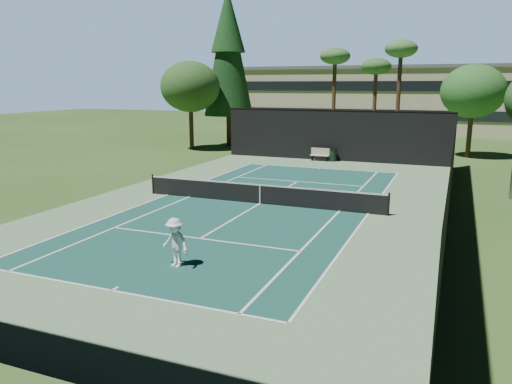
{
  "coord_description": "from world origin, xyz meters",
  "views": [
    {
      "loc": [
        9.1,
        -23.03,
        5.96
      ],
      "look_at": [
        1.0,
        -3.0,
        1.3
      ],
      "focal_mm": 35.0,
      "sensor_mm": 36.0,
      "label": 1
    }
  ],
  "objects_px": {
    "tennis_ball_c": "(311,187)",
    "tennis_ball_b": "(237,195)",
    "tennis_net": "(260,193)",
    "park_bench": "(320,154)",
    "player": "(175,243)",
    "tennis_ball_d": "(232,187)",
    "trash_bin": "(333,155)"
  },
  "relations": [
    {
      "from": "player",
      "to": "park_bench",
      "type": "xyz_separation_m",
      "value": [
        -1.66,
        24.88,
        -0.29
      ]
    },
    {
      "from": "tennis_net",
      "to": "player",
      "type": "xyz_separation_m",
      "value": [
        0.7,
        -9.4,
        0.28
      ]
    },
    {
      "from": "tennis_ball_c",
      "to": "tennis_ball_b",
      "type": "bearing_deg",
      "value": -131.26
    },
    {
      "from": "tennis_net",
      "to": "trash_bin",
      "type": "relative_size",
      "value": 13.65
    },
    {
      "from": "player",
      "to": "trash_bin",
      "type": "xyz_separation_m",
      "value": [
        -0.62,
        25.02,
        -0.36
      ]
    },
    {
      "from": "trash_bin",
      "to": "tennis_ball_b",
      "type": "bearing_deg",
      "value": -97.69
    },
    {
      "from": "tennis_ball_b",
      "to": "tennis_ball_c",
      "type": "height_order",
      "value": "tennis_ball_c"
    },
    {
      "from": "player",
      "to": "tennis_ball_b",
      "type": "bearing_deg",
      "value": 117.89
    },
    {
      "from": "tennis_ball_b",
      "to": "player",
      "type": "bearing_deg",
      "value": -76.51
    },
    {
      "from": "trash_bin",
      "to": "tennis_ball_d",
      "type": "bearing_deg",
      "value": -103.78
    },
    {
      "from": "tennis_ball_c",
      "to": "tennis_ball_d",
      "type": "height_order",
      "value": "same"
    },
    {
      "from": "player",
      "to": "tennis_net",
      "type": "bearing_deg",
      "value": 108.63
    },
    {
      "from": "tennis_ball_d",
      "to": "trash_bin",
      "type": "relative_size",
      "value": 0.07
    },
    {
      "from": "player",
      "to": "tennis_ball_b",
      "type": "xyz_separation_m",
      "value": [
        -2.56,
        10.65,
        -0.81
      ]
    },
    {
      "from": "player",
      "to": "tennis_ball_d",
      "type": "bearing_deg",
      "value": 120.88
    },
    {
      "from": "tennis_ball_b",
      "to": "tennis_ball_d",
      "type": "distance_m",
      "value": 2.16
    },
    {
      "from": "tennis_ball_d",
      "to": "trash_bin",
      "type": "height_order",
      "value": "trash_bin"
    },
    {
      "from": "park_bench",
      "to": "tennis_ball_b",
      "type": "bearing_deg",
      "value": -93.6
    },
    {
      "from": "tennis_net",
      "to": "tennis_ball_d",
      "type": "relative_size",
      "value": 184.91
    },
    {
      "from": "tennis_net",
      "to": "park_bench",
      "type": "relative_size",
      "value": 8.6
    },
    {
      "from": "tennis_net",
      "to": "tennis_ball_b",
      "type": "relative_size",
      "value": 216.93
    },
    {
      "from": "tennis_net",
      "to": "player",
      "type": "height_order",
      "value": "player"
    },
    {
      "from": "player",
      "to": "tennis_ball_b",
      "type": "height_order",
      "value": "player"
    },
    {
      "from": "tennis_ball_c",
      "to": "park_bench",
      "type": "height_order",
      "value": "park_bench"
    },
    {
      "from": "tennis_ball_b",
      "to": "park_bench",
      "type": "relative_size",
      "value": 0.04
    },
    {
      "from": "tennis_ball_b",
      "to": "park_bench",
      "type": "height_order",
      "value": "park_bench"
    },
    {
      "from": "tennis_ball_c",
      "to": "trash_bin",
      "type": "distance_m",
      "value": 10.84
    },
    {
      "from": "tennis_ball_b",
      "to": "tennis_ball_d",
      "type": "relative_size",
      "value": 0.85
    },
    {
      "from": "tennis_ball_d",
      "to": "park_bench",
      "type": "relative_size",
      "value": 0.05
    },
    {
      "from": "trash_bin",
      "to": "park_bench",
      "type": "bearing_deg",
      "value": -172.69
    },
    {
      "from": "park_bench",
      "to": "trash_bin",
      "type": "relative_size",
      "value": 1.59
    },
    {
      "from": "tennis_net",
      "to": "tennis_ball_c",
      "type": "xyz_separation_m",
      "value": [
        1.31,
        4.86,
        -0.52
      ]
    }
  ]
}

